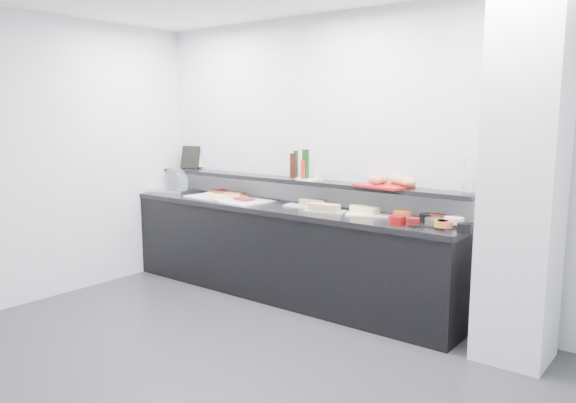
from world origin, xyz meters
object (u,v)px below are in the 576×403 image
Objects in this scene: condiment_tray at (307,179)px; carafe at (469,176)px; bread_tray at (383,186)px; framed_print at (190,157)px; cloche_base at (172,191)px; sandwich_plate_mid at (326,211)px.

condiment_tray is 0.94× the size of carafe.
condiment_tray is 0.84m from bread_tray.
bread_tray is at bearing -11.18° from framed_print.
carafe reaches higher than condiment_tray.
cloche_base is 2.08m from sandwich_plate_mid.
condiment_tray reaches higher than sandwich_plate_mid.
condiment_tray is at bearing -11.31° from framed_print.
bread_tray is (0.83, -0.03, 0.00)m from condiment_tray.
cloche_base is 1.77m from condiment_tray.
framed_print is 0.92× the size of condiment_tray.
sandwich_plate_mid is 0.46m from condiment_tray.
bread_tray is 0.76m from carafe.
condiment_tray is 0.63× the size of bread_tray.
condiment_tray is at bearing 143.12° from sandwich_plate_mid.
framed_print is 2.56m from bread_tray.
carafe is at bearing -10.65° from framed_print.
condiment_tray is 1.59m from carafe.
bread_tray is (2.56, -0.10, -0.12)m from framed_print.
bread_tray reaches higher than sandwich_plate_mid.
sandwich_plate_mid is 1.44× the size of framed_print.
sandwich_plate_mid is 1.31m from carafe.
cloche_base is at bearing -102.23° from framed_print.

